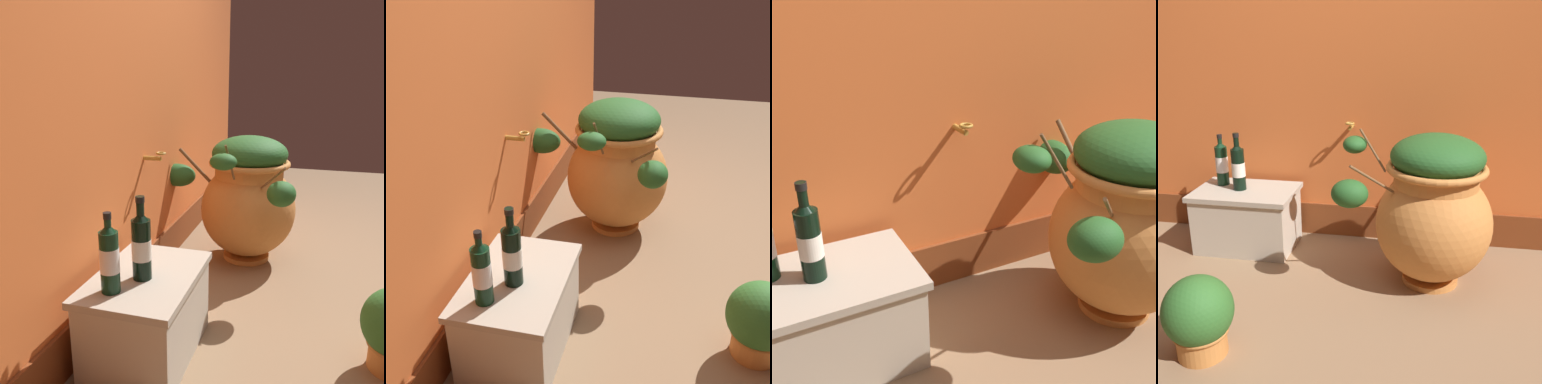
% 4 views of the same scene
% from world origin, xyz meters
% --- Properties ---
extents(ground_plane, '(7.00, 7.00, 0.00)m').
position_xyz_m(ground_plane, '(0.00, 0.00, 0.00)').
color(ground_plane, '#896B4C').
extents(back_wall, '(4.40, 0.33, 2.60)m').
position_xyz_m(back_wall, '(0.00, 1.20, 1.29)').
color(back_wall, '#D6662D').
rests_on(back_wall, ground_plane).
extents(terracotta_urn, '(0.80, 0.91, 0.82)m').
position_xyz_m(terracotta_urn, '(0.53, 0.61, 0.42)').
color(terracotta_urn, '#CC7F3D').
rests_on(terracotta_urn, ground_plane).
extents(stone_ledge, '(0.61, 0.41, 0.37)m').
position_xyz_m(stone_ledge, '(-0.60, 0.84, 0.20)').
color(stone_ledge, beige).
rests_on(stone_ledge, ground_plane).
extents(wine_bottle_left, '(0.08, 0.08, 0.35)m').
position_xyz_m(wine_bottle_left, '(-0.64, 0.84, 0.52)').
color(wine_bottle_left, black).
rests_on(wine_bottle_left, stone_ledge).
extents(wine_bottle_middle, '(0.08, 0.08, 0.32)m').
position_xyz_m(wine_bottle_middle, '(-0.77, 0.91, 0.52)').
color(wine_bottle_middle, black).
rests_on(wine_bottle_middle, stone_ledge).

